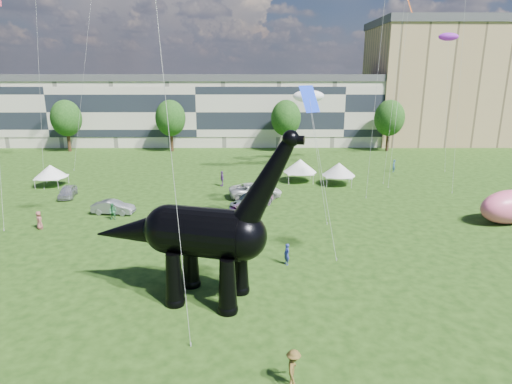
{
  "coord_description": "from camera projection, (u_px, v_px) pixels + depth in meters",
  "views": [
    {
      "loc": [
        2.25,
        -21.73,
        13.26
      ],
      "look_at": [
        2.47,
        8.0,
        5.0
      ],
      "focal_mm": 30.0,
      "sensor_mm": 36.0,
      "label": 1
    }
  ],
  "objects": [
    {
      "name": "tree_far_right",
      "position": [
        390.0,
        115.0,
        74.03
      ],
      "size": [
        5.2,
        5.2,
        9.44
      ],
      "color": "#382314",
      "rests_on": "ground"
    },
    {
      "name": "tree_mid_right",
      "position": [
        286.0,
        115.0,
        73.9
      ],
      "size": [
        5.2,
        5.2,
        9.44
      ],
      "color": "#382314",
      "rests_on": "ground"
    },
    {
      "name": "terrace_row",
      "position": [
        200.0,
        112.0,
        82.54
      ],
      "size": [
        78.0,
        11.0,
        12.0
      ],
      "primitive_type": "cube",
      "color": "beige",
      "rests_on": "ground"
    },
    {
      "name": "gazebo_near",
      "position": [
        300.0,
        166.0,
        53.81
      ],
      "size": [
        4.21,
        4.21,
        2.88
      ],
      "rotation": [
        0.0,
        0.0,
        -0.02
      ],
      "color": "white",
      "rests_on": "ground"
    },
    {
      "name": "gazebo_far",
      "position": [
        339.0,
        169.0,
        52.24
      ],
      "size": [
        4.44,
        4.44,
        2.78
      ],
      "rotation": [
        0.0,
        0.0,
        -0.12
      ],
      "color": "silver",
      "rests_on": "ground"
    },
    {
      "name": "car_grey",
      "position": [
        113.0,
        207.0,
        41.66
      ],
      "size": [
        4.2,
        1.89,
        1.34
      ],
      "primitive_type": "imported",
      "rotation": [
        0.0,
        0.0,
        1.45
      ],
      "color": "gray",
      "rests_on": "ground"
    },
    {
      "name": "gazebo_left",
      "position": [
        51.0,
        171.0,
        51.64
      ],
      "size": [
        3.9,
        3.9,
        2.64
      ],
      "rotation": [
        0.0,
        0.0,
        -0.03
      ],
      "color": "white",
      "rests_on": "ground"
    },
    {
      "name": "car_silver",
      "position": [
        68.0,
        192.0,
        47.21
      ],
      "size": [
        2.24,
        4.1,
        1.32
      ],
      "primitive_type": "imported",
      "rotation": [
        0.0,
        0.0,
        0.18
      ],
      "color": "silver",
      "rests_on": "ground"
    },
    {
      "name": "tree_mid_left",
      "position": [
        170.0,
        115.0,
        73.76
      ],
      "size": [
        5.2,
        5.2,
        9.44
      ],
      "color": "#382314",
      "rests_on": "ground"
    },
    {
      "name": "apartment_block",
      "position": [
        443.0,
        85.0,
        84.44
      ],
      "size": [
        28.0,
        18.0,
        22.0
      ],
      "primitive_type": "cube",
      "color": "tan",
      "rests_on": "ground"
    },
    {
      "name": "ground",
      "position": [
        214.0,
        313.0,
        24.47
      ],
      "size": [
        220.0,
        220.0,
        0.0
      ],
      "primitive_type": "plane",
      "color": "#16330C",
      "rests_on": "ground"
    },
    {
      "name": "car_dark",
      "position": [
        252.0,
        200.0,
        43.4
      ],
      "size": [
        5.15,
        6.08,
        1.67
      ],
      "primitive_type": "imported",
      "rotation": [
        0.0,
        0.0,
        -0.59
      ],
      "color": "#595960",
      "rests_on": "ground"
    },
    {
      "name": "dinosaur_sculpture",
      "position": [
        197.0,
        234.0,
        25.2
      ],
      "size": [
        13.23,
        5.43,
        10.85
      ],
      "rotation": [
        0.0,
        0.0,
        -0.27
      ],
      "color": "black",
      "rests_on": "ground"
    },
    {
      "name": "visitors",
      "position": [
        169.0,
        218.0,
        38.03
      ],
      "size": [
        48.89,
        43.09,
        1.86
      ],
      "color": "#32577D",
      "rests_on": "ground"
    },
    {
      "name": "tree_far_left",
      "position": [
        66.0,
        115.0,
        73.63
      ],
      "size": [
        5.2,
        5.2,
        9.44
      ],
      "color": "#382314",
      "rests_on": "ground"
    },
    {
      "name": "car_white",
      "position": [
        256.0,
        191.0,
        47.08
      ],
      "size": [
        6.15,
        3.58,
        1.61
      ],
      "primitive_type": "imported",
      "rotation": [
        0.0,
        0.0,
        1.73
      ],
      "color": "silver",
      "rests_on": "ground"
    },
    {
      "name": "inflatable_pink",
      "position": [
        509.0,
        207.0,
        38.97
      ],
      "size": [
        6.82,
        4.93,
        3.08
      ],
      "primitive_type": "ellipsoid",
      "rotation": [
        0.0,
        0.0,
        0.34
      ],
      "color": "#F65F8B",
      "rests_on": "ground"
    }
  ]
}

